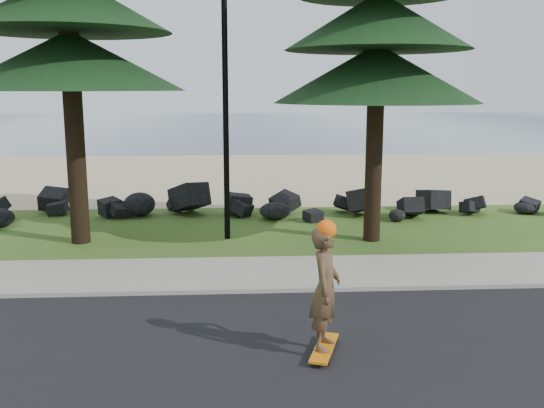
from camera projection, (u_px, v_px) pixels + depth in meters
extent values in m
plane|color=#35561B|center=(225.00, 278.00, 11.78)|extent=(160.00, 160.00, 0.00)
cube|color=black|center=(218.00, 391.00, 7.36)|extent=(160.00, 7.00, 0.02)
cube|color=#9A978A|center=(224.00, 291.00, 10.88)|extent=(160.00, 0.20, 0.10)
cube|color=gray|center=(225.00, 273.00, 11.97)|extent=(160.00, 2.00, 0.08)
cube|color=tan|center=(231.00, 174.00, 25.99)|extent=(160.00, 15.00, 0.01)
cube|color=#32465F|center=(234.00, 125.00, 61.79)|extent=(160.00, 58.00, 0.01)
cylinder|color=black|center=(225.00, 72.00, 14.16)|extent=(0.14, 0.14, 8.00)
cube|color=orange|center=(324.00, 348.00, 8.37)|extent=(0.55, 1.04, 0.03)
imported|color=brown|center=(325.00, 288.00, 8.21)|extent=(0.58, 0.71, 1.69)
sphere|color=#FF5E0E|center=(326.00, 230.00, 8.06)|extent=(0.27, 0.27, 0.27)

